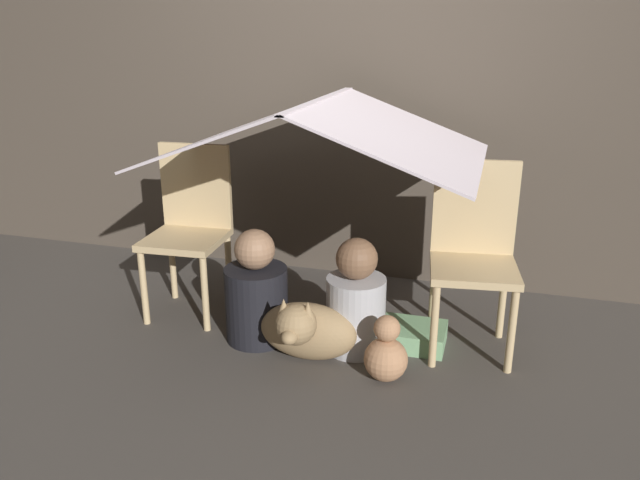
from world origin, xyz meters
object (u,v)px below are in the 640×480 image
at_px(chair_left, 190,223).
at_px(person_second, 356,303).
at_px(person_front, 256,295).
at_px(chair_right, 474,250).
at_px(dog, 306,329).

height_order(chair_left, person_second, chair_left).
bearing_deg(person_front, person_second, 4.12).
xyz_separation_m(chair_left, chair_right, (1.51, -0.00, 0.00)).
bearing_deg(dog, person_second, 43.51).
relative_size(chair_left, person_second, 1.59).
relative_size(chair_left, dog, 1.93).
xyz_separation_m(chair_right, person_front, (-1.03, -0.25, -0.26)).
bearing_deg(chair_left, person_second, -15.66).
relative_size(chair_right, person_second, 1.59).
bearing_deg(chair_right, person_second, -165.79).
xyz_separation_m(chair_right, person_second, (-0.52, -0.21, -0.25)).
xyz_separation_m(person_second, dog, (-0.20, -0.19, -0.08)).
bearing_deg(chair_left, person_front, -30.89).
relative_size(person_second, dog, 1.21).
relative_size(chair_left, chair_right, 1.00).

